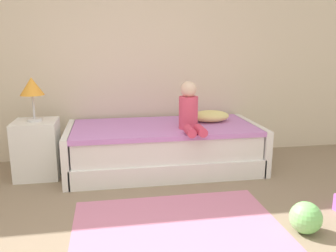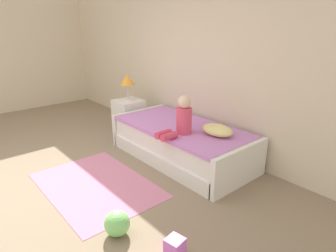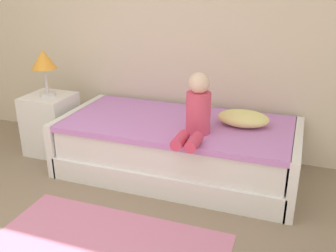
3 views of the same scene
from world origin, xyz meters
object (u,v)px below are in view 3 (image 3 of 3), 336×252
child_figure (197,111)px  nightstand (51,124)px  table_lamp (44,62)px  bed (177,148)px  pillow (243,118)px

child_figure → nightstand: bearing=171.8°
table_lamp → child_figure: size_ratio=0.88×
bed → child_figure: child_figure is taller
bed → table_lamp: bearing=180.0°
pillow → bed: bearing=-169.9°
bed → pillow: size_ratio=4.80×
bed → child_figure: size_ratio=4.14×
bed → table_lamp: (-1.35, 0.00, 0.69)m
table_lamp → pillow: bearing=3.0°
bed → child_figure: 0.56m
nightstand → child_figure: child_figure is taller
table_lamp → pillow: (1.91, 0.10, -0.37)m
bed → pillow: (0.56, 0.10, 0.32)m
table_lamp → pillow: 1.95m
nightstand → table_lamp: (0.00, 0.00, 0.64)m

